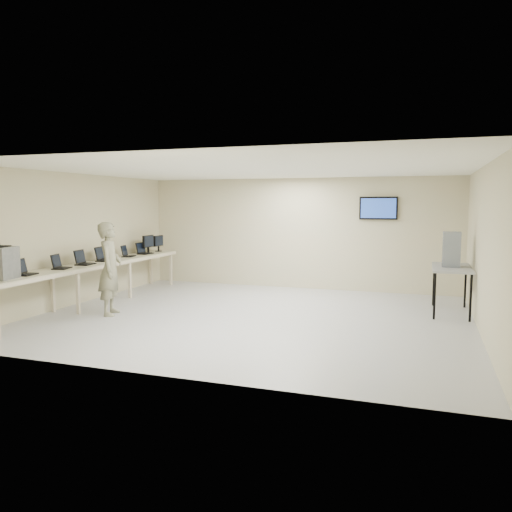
% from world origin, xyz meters
% --- Properties ---
extents(room, '(8.01, 7.01, 2.81)m').
position_xyz_m(room, '(0.03, 0.06, 1.41)').
color(room, '#B0B0B0').
rests_on(room, ground).
extents(workbench, '(0.76, 6.00, 0.90)m').
position_xyz_m(workbench, '(-3.59, 0.00, 0.83)').
color(workbench, '#BFB686').
rests_on(workbench, ground).
extents(laptop_0, '(0.36, 0.41, 0.28)m').
position_xyz_m(laptop_0, '(-3.63, -1.92, 0.97)').
color(laptop_0, black).
rests_on(laptop_0, workbench).
extents(laptop_1, '(0.37, 0.41, 0.28)m').
position_xyz_m(laptop_1, '(-3.62, -1.01, 0.97)').
color(laptop_1, black).
rests_on(laptop_1, workbench).
extents(laptop_2, '(0.36, 0.42, 0.30)m').
position_xyz_m(laptop_2, '(-3.61, -0.31, 0.98)').
color(laptop_2, black).
rests_on(laptop_2, workbench).
extents(laptop_3, '(0.39, 0.44, 0.31)m').
position_xyz_m(laptop_3, '(-3.64, 0.40, 0.98)').
color(laptop_3, black).
rests_on(laptop_3, workbench).
extents(laptop_4, '(0.35, 0.39, 0.27)m').
position_xyz_m(laptop_4, '(-3.64, 1.33, 0.97)').
color(laptop_4, black).
rests_on(laptop_4, workbench).
extents(laptop_5, '(0.32, 0.38, 0.29)m').
position_xyz_m(laptop_5, '(-3.60, 2.00, 0.97)').
color(laptop_5, black).
rests_on(laptop_5, workbench).
extents(monitor_near, '(0.20, 0.46, 0.46)m').
position_xyz_m(monitor_near, '(-3.60, 2.24, 1.17)').
color(monitor_near, black).
rests_on(monitor_near, workbench).
extents(monitor_far, '(0.19, 0.42, 0.42)m').
position_xyz_m(monitor_far, '(-3.60, 2.75, 1.15)').
color(monitor_far, black).
rests_on(monitor_far, workbench).
extents(soldier, '(0.63, 0.77, 1.81)m').
position_xyz_m(soldier, '(-2.68, -0.71, 0.90)').
color(soldier, '#717556').
rests_on(soldier, ground).
extents(side_table, '(0.72, 1.54, 0.93)m').
position_xyz_m(side_table, '(3.60, 1.56, 0.85)').
color(side_table, gray).
rests_on(side_table, ground).
extents(storage_bins, '(0.32, 0.36, 0.68)m').
position_xyz_m(storage_bins, '(3.58, 1.56, 1.27)').
color(storage_bins, gray).
rests_on(storage_bins, side_table).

